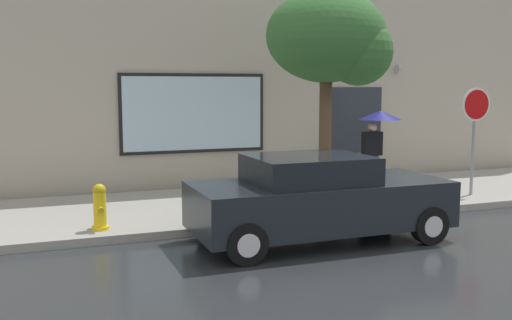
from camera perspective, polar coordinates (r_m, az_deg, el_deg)
name	(u,v)px	position (r m, az deg, el deg)	size (l,w,h in m)	color
ground_plane	(358,237)	(10.41, 9.99, -7.44)	(60.00, 60.00, 0.00)	#282B2D
sidewalk	(289,201)	(12.99, 3.24, -4.06)	(20.00, 4.00, 0.15)	gray
building_facade	(250,53)	(15.08, -0.62, 10.52)	(20.00, 0.67, 7.00)	#B2A893
parked_car	(318,199)	(9.87, 6.12, -3.82)	(4.35, 1.89, 1.47)	black
fire_hydrant	(100,207)	(10.41, -15.11, -4.50)	(0.30, 0.44, 0.80)	yellow
pedestrian_with_umbrella	(378,126)	(14.32, 11.89, 3.31)	(1.04, 1.04, 1.89)	black
street_tree	(333,40)	(12.16, 7.60, 11.58)	(2.54, 2.15, 4.45)	#4C3823
stop_sign	(475,120)	(14.01, 20.75, 3.74)	(0.76, 0.10, 2.45)	gray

